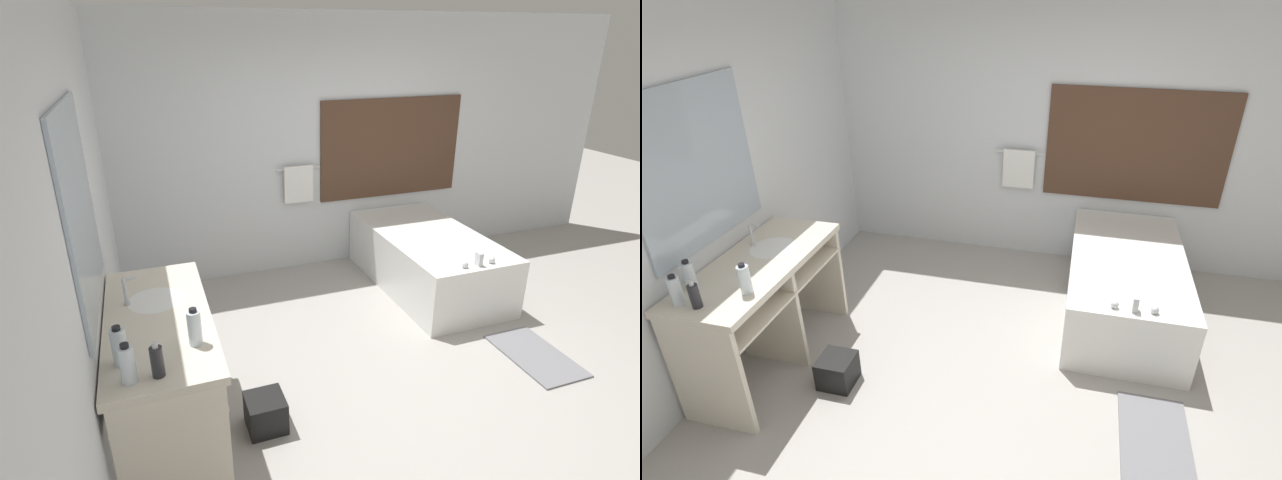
% 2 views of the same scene
% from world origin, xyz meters
% --- Properties ---
extents(ground_plane, '(16.00, 16.00, 0.00)m').
position_xyz_m(ground_plane, '(0.00, 0.00, 0.00)').
color(ground_plane, '#A8A39E').
rests_on(ground_plane, ground).
extents(wall_back_with_blinds, '(7.40, 0.13, 2.70)m').
position_xyz_m(wall_back_with_blinds, '(0.03, 2.23, 1.35)').
color(wall_back_with_blinds, silver).
rests_on(wall_back_with_blinds, ground_plane).
extents(wall_left_with_mirror, '(0.08, 7.40, 2.70)m').
position_xyz_m(wall_left_with_mirror, '(-2.23, -0.00, 1.36)').
color(wall_left_with_mirror, silver).
rests_on(wall_left_with_mirror, ground_plane).
extents(vanity_counter, '(0.61, 1.42, 0.92)m').
position_xyz_m(vanity_counter, '(-1.88, -0.04, 0.67)').
color(vanity_counter, beige).
rests_on(vanity_counter, ground_plane).
extents(sink_faucet, '(0.09, 0.04, 0.18)m').
position_xyz_m(sink_faucet, '(-2.05, 0.15, 1.01)').
color(sink_faucet, silver).
rests_on(sink_faucet, vanity_counter).
extents(bathtub, '(0.97, 1.83, 0.71)m').
position_xyz_m(bathtub, '(0.82, 1.27, 0.32)').
color(bathtub, white).
rests_on(bathtub, ground_plane).
extents(water_bottle_1, '(0.07, 0.07, 0.22)m').
position_xyz_m(water_bottle_1, '(-1.70, -0.43, 1.02)').
color(water_bottle_1, white).
rests_on(water_bottle_1, vanity_counter).
extents(water_bottle_2, '(0.07, 0.07, 0.22)m').
position_xyz_m(water_bottle_2, '(-2.08, -0.48, 1.02)').
color(water_bottle_2, white).
rests_on(water_bottle_2, vanity_counter).
extents(water_bottle_3, '(0.07, 0.07, 0.21)m').
position_xyz_m(water_bottle_3, '(-2.04, -0.64, 1.02)').
color(water_bottle_3, white).
rests_on(water_bottle_3, vanity_counter).
extents(soap_dispenser, '(0.06, 0.06, 0.19)m').
position_xyz_m(soap_dispenser, '(-1.91, -0.65, 1.00)').
color(soap_dispenser, '#28282D').
rests_on(soap_dispenser, vanity_counter).
extents(waste_bin, '(0.26, 0.26, 0.24)m').
position_xyz_m(waste_bin, '(-1.29, -0.18, 0.12)').
color(waste_bin, black).
rests_on(waste_bin, ground_plane).
extents(bath_mat, '(0.46, 0.76, 0.02)m').
position_xyz_m(bath_mat, '(1.00, -0.16, 0.01)').
color(bath_mat, slate).
rests_on(bath_mat, ground_plane).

